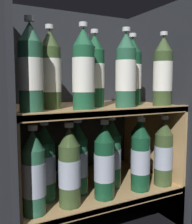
% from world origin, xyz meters
% --- Properties ---
extents(fridge_back_wall, '(0.67, 0.02, 0.88)m').
position_xyz_m(fridge_back_wall, '(0.00, 0.42, 0.44)').
color(fridge_back_wall, '#23262B').
rests_on(fridge_back_wall, ground_plane).
extents(fridge_side_left, '(0.02, 0.45, 0.88)m').
position_xyz_m(fridge_side_left, '(-0.33, 0.20, 0.44)').
color(fridge_side_left, '#23262B').
rests_on(fridge_side_left, ground_plane).
extents(fridge_side_right, '(0.02, 0.45, 0.88)m').
position_xyz_m(fridge_side_right, '(0.33, 0.20, 0.44)').
color(fridge_side_right, '#23262B').
rests_on(fridge_side_right, ground_plane).
extents(shelf_lower, '(0.63, 0.41, 0.17)m').
position_xyz_m(shelf_lower, '(0.00, 0.19, 0.14)').
color(shelf_lower, tan).
rests_on(shelf_lower, ground_plane).
extents(shelf_upper, '(0.63, 0.41, 0.48)m').
position_xyz_m(shelf_upper, '(0.00, 0.20, 0.36)').
color(shelf_upper, tan).
rests_on(shelf_upper, ground_plane).
extents(bottle_upper_front_0, '(0.07, 0.07, 0.28)m').
position_xyz_m(bottle_upper_front_0, '(-0.26, 0.06, 0.60)').
color(bottle_upper_front_0, '#285B42').
rests_on(bottle_upper_front_0, shelf_upper).
extents(bottle_upper_front_1, '(0.07, 0.07, 0.28)m').
position_xyz_m(bottle_upper_front_1, '(-0.09, 0.06, 0.60)').
color(bottle_upper_front_1, '#1E5638').
rests_on(bottle_upper_front_1, shelf_upper).
extents(bottle_upper_front_2, '(0.07, 0.07, 0.28)m').
position_xyz_m(bottle_upper_front_2, '(0.08, 0.06, 0.60)').
color(bottle_upper_front_2, '#285B42').
rests_on(bottle_upper_front_2, shelf_upper).
extents(bottle_upper_front_3, '(0.07, 0.07, 0.28)m').
position_xyz_m(bottle_upper_front_3, '(0.24, 0.06, 0.60)').
color(bottle_upper_front_3, '#384C28').
rests_on(bottle_upper_front_3, shelf_upper).
extents(bottle_upper_back_0, '(0.07, 0.07, 0.28)m').
position_xyz_m(bottle_upper_back_0, '(-0.17, 0.14, 0.60)').
color(bottle_upper_back_0, '#384C28').
rests_on(bottle_upper_back_0, shelf_upper).
extents(bottle_upper_back_1, '(0.07, 0.07, 0.28)m').
position_xyz_m(bottle_upper_back_1, '(-0.01, 0.14, 0.60)').
color(bottle_upper_back_1, '#194C2D').
rests_on(bottle_upper_back_1, shelf_upper).
extents(bottle_upper_back_2, '(0.07, 0.07, 0.28)m').
position_xyz_m(bottle_upper_back_2, '(0.16, 0.14, 0.60)').
color(bottle_upper_back_2, '#144228').
rests_on(bottle_upper_back_2, shelf_upper).
extents(bottle_lower_front_0, '(0.07, 0.07, 0.28)m').
position_xyz_m(bottle_lower_front_0, '(-0.25, 0.06, 0.29)').
color(bottle_lower_front_0, '#285B42').
rests_on(bottle_lower_front_0, shelf_lower).
extents(bottle_lower_front_1, '(0.07, 0.07, 0.28)m').
position_xyz_m(bottle_lower_front_1, '(-0.14, 0.06, 0.29)').
color(bottle_lower_front_1, '#384C28').
rests_on(bottle_lower_front_1, shelf_lower).
extents(bottle_lower_front_2, '(0.07, 0.07, 0.28)m').
position_xyz_m(bottle_lower_front_2, '(-0.01, 0.06, 0.29)').
color(bottle_lower_front_2, '#144228').
rests_on(bottle_lower_front_2, shelf_lower).
extents(bottle_lower_front_3, '(0.07, 0.07, 0.28)m').
position_xyz_m(bottle_lower_front_3, '(0.15, 0.06, 0.29)').
color(bottle_lower_front_3, '#144228').
rests_on(bottle_lower_front_3, shelf_lower).
extents(bottle_lower_front_4, '(0.07, 0.07, 0.28)m').
position_xyz_m(bottle_lower_front_4, '(0.26, 0.06, 0.29)').
color(bottle_lower_front_4, '#384C28').
rests_on(bottle_lower_front_4, shelf_lower).
extents(bottle_lower_back_0, '(0.07, 0.07, 0.28)m').
position_xyz_m(bottle_lower_back_0, '(-0.20, 0.14, 0.29)').
color(bottle_lower_back_0, '#1E5638').
rests_on(bottle_lower_back_0, shelf_lower).
extents(bottle_lower_back_1, '(0.07, 0.07, 0.28)m').
position_xyz_m(bottle_lower_back_1, '(-0.07, 0.14, 0.29)').
color(bottle_lower_back_1, '#1E5638').
rests_on(bottle_lower_back_1, shelf_lower).
extents(bottle_lower_back_2, '(0.07, 0.07, 0.28)m').
position_xyz_m(bottle_lower_back_2, '(0.07, 0.14, 0.29)').
color(bottle_lower_back_2, '#1E5638').
rests_on(bottle_lower_back_2, shelf_lower).
extents(bottle_lower_back_3, '(0.07, 0.07, 0.28)m').
position_xyz_m(bottle_lower_back_3, '(0.20, 0.14, 0.29)').
color(bottle_lower_back_3, '#1E5638').
rests_on(bottle_lower_back_3, shelf_lower).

